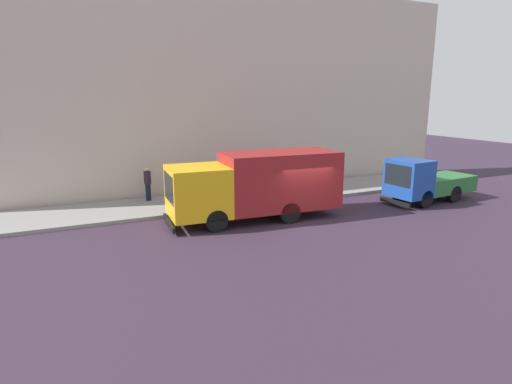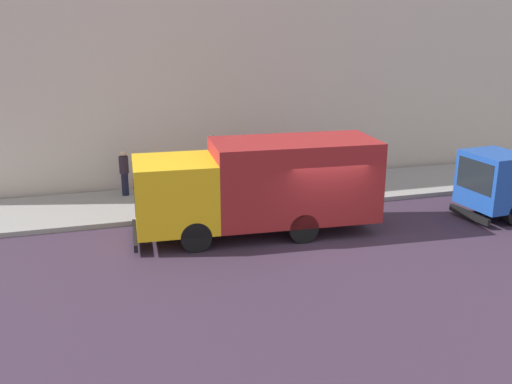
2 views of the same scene
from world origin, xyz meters
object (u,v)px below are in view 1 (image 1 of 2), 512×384
at_px(pedestrian_third, 148,183).
at_px(traffic_cone_orange, 177,205).
at_px(pedestrian_standing, 206,188).
at_px(street_sign_post, 219,175).
at_px(small_flatbed_truck, 424,182).
at_px(pedestrian_walking, 239,180).
at_px(large_utility_truck, 258,184).

height_order(pedestrian_third, traffic_cone_orange, pedestrian_third).
relative_size(pedestrian_standing, street_sign_post, 0.57).
distance_m(small_flatbed_truck, traffic_cone_orange, 13.28).
bearing_deg(small_flatbed_truck, pedestrian_third, 61.38).
height_order(pedestrian_walking, street_sign_post, street_sign_post).
bearing_deg(large_utility_truck, traffic_cone_orange, 60.11).
bearing_deg(pedestrian_walking, street_sign_post, -78.07).
xyz_separation_m(pedestrian_third, traffic_cone_orange, (-2.95, -0.80, -0.60)).
bearing_deg(pedestrian_standing, small_flatbed_truck, 60.89).
distance_m(pedestrian_third, traffic_cone_orange, 3.12).
xyz_separation_m(large_utility_truck, pedestrian_standing, (3.03, 1.51, -0.70)).
distance_m(small_flatbed_truck, pedestrian_walking, 10.15).
distance_m(small_flatbed_truck, pedestrian_third, 14.96).
distance_m(pedestrian_walking, pedestrian_standing, 2.48).
xyz_separation_m(small_flatbed_truck, pedestrian_walking, (4.87, 8.90, -0.06)).
relative_size(small_flatbed_truck, pedestrian_walking, 3.36).
xyz_separation_m(large_utility_truck, traffic_cone_orange, (2.16, 3.29, -1.19)).
height_order(pedestrian_third, street_sign_post, street_sign_post).
bearing_deg(pedestrian_walking, large_utility_truck, -43.38).
xyz_separation_m(small_flatbed_truck, traffic_cone_orange, (2.96, 12.93, -0.60)).
distance_m(pedestrian_standing, pedestrian_third, 3.32).
bearing_deg(pedestrian_standing, street_sign_post, 18.02).
xyz_separation_m(pedestrian_standing, pedestrian_third, (2.08, 2.58, 0.11)).
relative_size(pedestrian_walking, pedestrian_third, 0.93).
distance_m(large_utility_truck, street_sign_post, 2.50).
xyz_separation_m(small_flatbed_truck, pedestrian_standing, (3.83, 11.15, -0.12)).
bearing_deg(traffic_cone_orange, street_sign_post, -87.89).
relative_size(pedestrian_standing, pedestrian_third, 0.89).
bearing_deg(pedestrian_standing, pedestrian_walking, 104.73).
height_order(pedestrian_standing, pedestrian_third, pedestrian_third).
bearing_deg(pedestrian_standing, traffic_cone_orange, -74.15).
height_order(large_utility_truck, pedestrian_walking, large_utility_truck).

